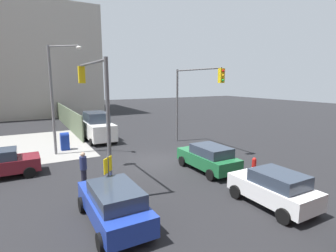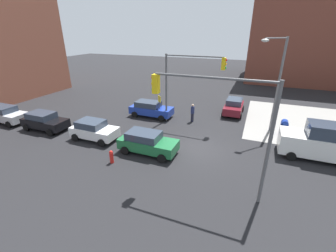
{
  "view_description": "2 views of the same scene",
  "coord_description": "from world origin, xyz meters",
  "px_view_note": "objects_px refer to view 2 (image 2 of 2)",
  "views": [
    {
      "loc": [
        -15.72,
        7.76,
        5.49
      ],
      "look_at": [
        -1.05,
        -0.45,
        2.59
      ],
      "focal_mm": 28.0,
      "sensor_mm": 36.0,
      "label": 1
    },
    {
      "loc": [
        3.55,
        -15.09,
        8.43
      ],
      "look_at": [
        -2.18,
        -0.82,
        1.86
      ],
      "focal_mm": 24.0,
      "sensor_mm": 36.0,
      "label": 2
    }
  ],
  "objects_px": {
    "traffic_signal_nw_corner": "(188,76)",
    "hatchback_green": "(147,142)",
    "coupe_blue": "(151,109)",
    "pedestrian_crossing": "(192,113)",
    "traffic_signal_se_corner": "(221,113)",
    "street_lamp_corner": "(276,79)",
    "hatchback_silver": "(5,114)",
    "sedan_maroon": "(234,106)",
    "mailbox_blue": "(284,127)",
    "sedan_black": "(44,121)",
    "van_white_delivery": "(324,142)",
    "fire_hydrant": "(111,156)",
    "coupe_white": "(94,130)"
  },
  "relations": [
    {
      "from": "traffic_signal_se_corner",
      "to": "sedan_maroon",
      "type": "relative_size",
      "value": 1.67
    },
    {
      "from": "sedan_maroon",
      "to": "coupe_blue",
      "type": "height_order",
      "value": "same"
    },
    {
      "from": "street_lamp_corner",
      "to": "pedestrian_crossing",
      "type": "distance_m",
      "value": 7.91
    },
    {
      "from": "traffic_signal_se_corner",
      "to": "fire_hydrant",
      "type": "bearing_deg",
      "value": 177.58
    },
    {
      "from": "traffic_signal_nw_corner",
      "to": "sedan_maroon",
      "type": "bearing_deg",
      "value": 49.68
    },
    {
      "from": "traffic_signal_se_corner",
      "to": "pedestrian_crossing",
      "type": "distance_m",
      "value": 11.16
    },
    {
      "from": "coupe_blue",
      "to": "sedan_black",
      "type": "bearing_deg",
      "value": -138.14
    },
    {
      "from": "sedan_black",
      "to": "hatchback_green",
      "type": "relative_size",
      "value": 0.97
    },
    {
      "from": "coupe_white",
      "to": "pedestrian_crossing",
      "type": "height_order",
      "value": "pedestrian_crossing"
    },
    {
      "from": "traffic_signal_nw_corner",
      "to": "hatchback_green",
      "type": "height_order",
      "value": "traffic_signal_nw_corner"
    },
    {
      "from": "traffic_signal_nw_corner",
      "to": "sedan_black",
      "type": "distance_m",
      "value": 13.67
    },
    {
      "from": "mailbox_blue",
      "to": "sedan_maroon",
      "type": "distance_m",
      "value": 6.22
    },
    {
      "from": "traffic_signal_se_corner",
      "to": "hatchback_green",
      "type": "relative_size",
      "value": 1.51
    },
    {
      "from": "street_lamp_corner",
      "to": "van_white_delivery",
      "type": "distance_m",
      "value": 6.13
    },
    {
      "from": "hatchback_silver",
      "to": "coupe_white",
      "type": "bearing_deg",
      "value": 0.95
    },
    {
      "from": "street_lamp_corner",
      "to": "sedan_black",
      "type": "relative_size",
      "value": 1.91
    },
    {
      "from": "sedan_maroon",
      "to": "pedestrian_crossing",
      "type": "relative_size",
      "value": 2.14
    },
    {
      "from": "van_white_delivery",
      "to": "fire_hydrant",
      "type": "bearing_deg",
      "value": -155.91
    },
    {
      "from": "street_lamp_corner",
      "to": "hatchback_silver",
      "type": "distance_m",
      "value": 25.42
    },
    {
      "from": "traffic_signal_nw_corner",
      "to": "hatchback_silver",
      "type": "xyz_separation_m",
      "value": [
        -16.69,
        -6.31,
        -3.79
      ]
    },
    {
      "from": "coupe_blue",
      "to": "pedestrian_crossing",
      "type": "relative_size",
      "value": 2.45
    },
    {
      "from": "street_lamp_corner",
      "to": "coupe_blue",
      "type": "distance_m",
      "value": 12.09
    },
    {
      "from": "mailbox_blue",
      "to": "coupe_blue",
      "type": "height_order",
      "value": "coupe_blue"
    },
    {
      "from": "street_lamp_corner",
      "to": "sedan_maroon",
      "type": "bearing_deg",
      "value": 133.87
    },
    {
      "from": "fire_hydrant",
      "to": "coupe_white",
      "type": "distance_m",
      "value": 4.34
    },
    {
      "from": "street_lamp_corner",
      "to": "coupe_blue",
      "type": "relative_size",
      "value": 1.79
    },
    {
      "from": "traffic_signal_se_corner",
      "to": "sedan_maroon",
      "type": "xyz_separation_m",
      "value": [
        -0.57,
        13.6,
        -3.83
      ]
    },
    {
      "from": "traffic_signal_se_corner",
      "to": "van_white_delivery",
      "type": "distance_m",
      "value": 9.56
    },
    {
      "from": "traffic_signal_se_corner",
      "to": "hatchback_silver",
      "type": "height_order",
      "value": "traffic_signal_se_corner"
    },
    {
      "from": "traffic_signal_se_corner",
      "to": "mailbox_blue",
      "type": "xyz_separation_m",
      "value": [
        4.12,
        9.5,
        -3.91
      ]
    },
    {
      "from": "street_lamp_corner",
      "to": "fire_hydrant",
      "type": "relative_size",
      "value": 8.51
    },
    {
      "from": "traffic_signal_se_corner",
      "to": "coupe_blue",
      "type": "distance_m",
      "value": 13.35
    },
    {
      "from": "hatchback_green",
      "to": "coupe_white",
      "type": "bearing_deg",
      "value": 175.95
    },
    {
      "from": "traffic_signal_nw_corner",
      "to": "street_lamp_corner",
      "type": "relative_size",
      "value": 0.81
    },
    {
      "from": "mailbox_blue",
      "to": "coupe_white",
      "type": "xyz_separation_m",
      "value": [
        -14.69,
        -6.64,
        0.08
      ]
    },
    {
      "from": "traffic_signal_se_corner",
      "to": "hatchback_silver",
      "type": "relative_size",
      "value": 1.48
    },
    {
      "from": "mailbox_blue",
      "to": "van_white_delivery",
      "type": "xyz_separation_m",
      "value": [
        2.22,
        -3.2,
        0.52
      ]
    },
    {
      "from": "coupe_white",
      "to": "pedestrian_crossing",
      "type": "xyz_separation_m",
      "value": [
        6.49,
        6.84,
        0.11
      ]
    },
    {
      "from": "sedan_maroon",
      "to": "sedan_black",
      "type": "xyz_separation_m",
      "value": [
        -15.48,
        -10.81,
        0.0
      ]
    },
    {
      "from": "traffic_signal_nw_corner",
      "to": "sedan_maroon",
      "type": "xyz_separation_m",
      "value": [
        3.9,
        4.6,
        -3.79
      ]
    },
    {
      "from": "traffic_signal_nw_corner",
      "to": "fire_hydrant",
      "type": "bearing_deg",
      "value": -106.73
    },
    {
      "from": "hatchback_green",
      "to": "pedestrian_crossing",
      "type": "xyz_separation_m",
      "value": [
        1.37,
        7.2,
        0.11
      ]
    },
    {
      "from": "coupe_white",
      "to": "van_white_delivery",
      "type": "height_order",
      "value": "van_white_delivery"
    },
    {
      "from": "traffic_signal_se_corner",
      "to": "sedan_black",
      "type": "relative_size",
      "value": 1.55
    },
    {
      "from": "hatchback_silver",
      "to": "coupe_blue",
      "type": "relative_size",
      "value": 0.98
    },
    {
      "from": "traffic_signal_se_corner",
      "to": "street_lamp_corner",
      "type": "height_order",
      "value": "street_lamp_corner"
    },
    {
      "from": "sedan_maroon",
      "to": "street_lamp_corner",
      "type": "bearing_deg",
      "value": -46.13
    },
    {
      "from": "traffic_signal_se_corner",
      "to": "coupe_white",
      "type": "height_order",
      "value": "traffic_signal_se_corner"
    },
    {
      "from": "traffic_signal_nw_corner",
      "to": "van_white_delivery",
      "type": "relative_size",
      "value": 1.2
    },
    {
      "from": "traffic_signal_nw_corner",
      "to": "fire_hydrant",
      "type": "distance_m",
      "value": 9.99
    }
  ]
}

